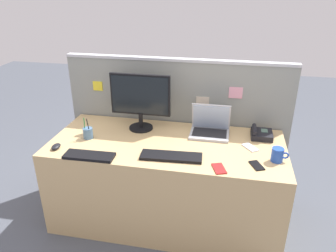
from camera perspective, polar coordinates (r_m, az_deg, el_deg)
name	(u,v)px	position (r m, az deg, el deg)	size (l,w,h in m)	color
ground_plane	(167,215)	(3.02, -0.19, -15.37)	(10.00, 10.00, 0.00)	#4C515B
desk	(167,181)	(2.80, -0.20, -9.57)	(1.86, 0.82, 0.74)	tan
cubicle_divider	(176,128)	(3.04, 1.49, -0.34)	(2.01, 0.08, 1.31)	gray
desktop_monitor	(140,98)	(2.76, -4.87, 4.83)	(0.51, 0.21, 0.48)	black
laptop	(210,126)	(2.75, 7.36, -0.09)	(0.32, 0.24, 0.26)	#B2B5BC
desk_phone	(261,134)	(2.79, 15.90, -1.33)	(0.17, 0.19, 0.08)	black
keyboard_main	(171,156)	(2.39, 0.56, -5.33)	(0.45, 0.14, 0.02)	black
keyboard_spare	(89,156)	(2.46, -13.60, -5.09)	(0.37, 0.13, 0.02)	black
computer_mouse_right_hand	(56,147)	(2.66, -18.99, -3.41)	(0.06, 0.10, 0.03)	black
pen_cup	(88,133)	(2.74, -13.81, -1.18)	(0.08, 0.08, 0.18)	#4C7093
cell_phone_black_slab	(257,165)	(2.38, 15.24, -6.67)	(0.07, 0.13, 0.01)	black
cell_phone_red_case	(219,169)	(2.29, 8.92, -7.35)	(0.07, 0.13, 0.01)	#B22323
cell_phone_white_slab	(250,147)	(2.60, 14.17, -3.65)	(0.07, 0.14, 0.01)	silver
coffee_mug	(278,155)	(2.46, 18.61, -4.79)	(0.12, 0.08, 0.10)	blue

